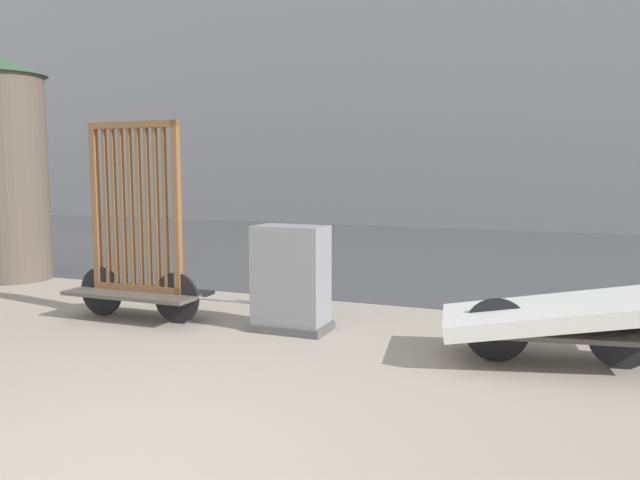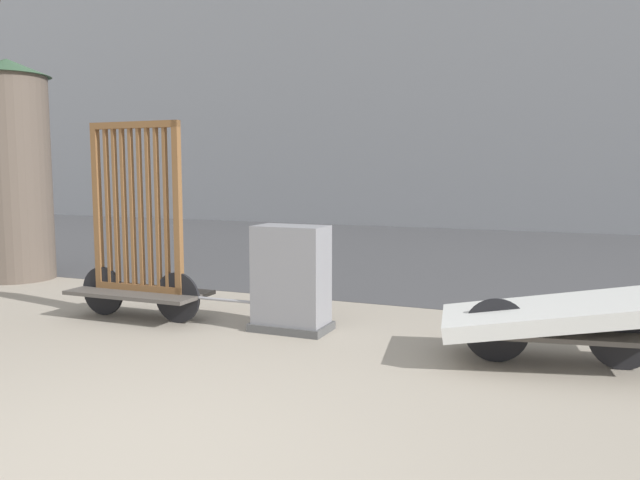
# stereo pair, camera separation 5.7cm
# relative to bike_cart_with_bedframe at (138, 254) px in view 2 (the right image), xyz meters

# --- Properties ---
(ground_plane) EXTENTS (60.00, 60.00, 0.00)m
(ground_plane) POSITION_rel_bike_cart_with_bedframe_xyz_m (2.12, -2.77, -0.71)
(ground_plane) COLOR gray
(road_strip) EXTENTS (56.00, 10.33, 0.01)m
(road_strip) POSITION_rel_bike_cart_with_bedframe_xyz_m (2.12, 6.85, -0.71)
(road_strip) COLOR #424244
(road_strip) RESTS_ON ground_plane
(building_facade) EXTENTS (48.00, 4.00, 11.82)m
(building_facade) POSITION_rel_bike_cart_with_bedframe_xyz_m (2.12, 14.02, 5.20)
(building_facade) COLOR gray
(building_facade) RESTS_ON ground_plane
(bike_cart_with_bedframe) EXTENTS (2.22, 0.68, 2.11)m
(bike_cart_with_bedframe) POSITION_rel_bike_cart_with_bedframe_xyz_m (0.00, 0.00, 0.00)
(bike_cart_with_bedframe) COLOR #4C4742
(bike_cart_with_bedframe) RESTS_ON ground_plane
(bike_cart_with_mattress) EXTENTS (2.44, 1.23, 0.65)m
(bike_cart_with_mattress) POSITION_rel_bike_cart_with_bedframe_xyz_m (4.24, 0.00, -0.30)
(bike_cart_with_mattress) COLOR #4C4742
(bike_cart_with_mattress) RESTS_ON ground_plane
(utility_cabinet) EXTENTS (0.77, 0.47, 1.06)m
(utility_cabinet) POSITION_rel_bike_cart_with_bedframe_xyz_m (1.73, 0.18, -0.23)
(utility_cabinet) COLOR #4C4C4C
(utility_cabinet) RESTS_ON ground_plane
(advertising_column) EXTENTS (1.20, 1.20, 3.20)m
(advertising_column) POSITION_rel_bike_cart_with_bedframe_xyz_m (-3.32, 1.34, 0.91)
(advertising_column) COLOR brown
(advertising_column) RESTS_ON ground_plane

